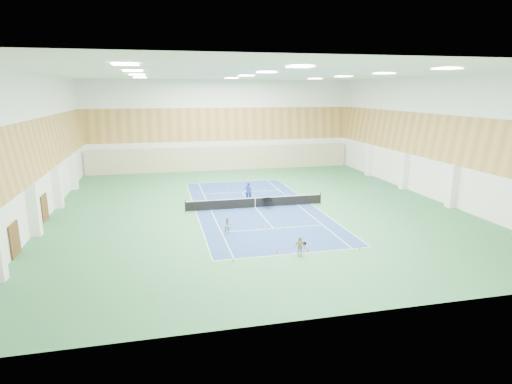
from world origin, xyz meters
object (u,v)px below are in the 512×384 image
at_px(tennis_net, 255,202).
at_px(ball_cart, 268,203).
at_px(child_court, 228,225).
at_px(child_apron, 300,246).
at_px(coach, 248,191).

height_order(tennis_net, ball_cart, tennis_net).
xyz_separation_m(tennis_net, child_court, (-3.66, -6.64, 0.06)).
height_order(child_court, ball_cart, child_court).
relative_size(child_court, ball_cart, 1.22).
bearing_deg(ball_cart, child_apron, -111.50).
relative_size(tennis_net, ball_cart, 12.74).
distance_m(coach, ball_cart, 3.58).
distance_m(child_apron, ball_cart, 11.74).
bearing_deg(child_court, tennis_net, 61.56).
bearing_deg(child_court, coach, 69.51).
xyz_separation_m(tennis_net, child_apron, (0.16, -12.31, 0.12)).
bearing_deg(child_court, child_apron, -55.65).
bearing_deg(child_apron, ball_cart, 81.53).
xyz_separation_m(tennis_net, ball_cart, (1.03, -0.60, -0.05)).
relative_size(coach, child_court, 1.51).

